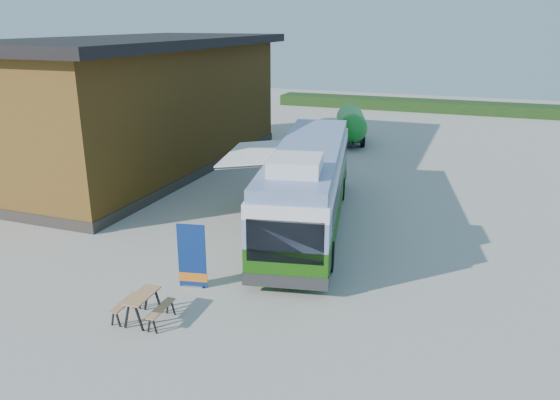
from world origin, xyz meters
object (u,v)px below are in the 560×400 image
at_px(bus, 308,183).
at_px(person_b, 284,157).
at_px(person_a, 281,164).
at_px(picnic_table, 142,301).
at_px(banner, 192,262).
at_px(slurry_tanker, 351,123).

relative_size(bus, person_b, 7.65).
height_order(person_a, person_b, person_a).
height_order(bus, picnic_table, bus).
height_order(bus, person_a, bus).
distance_m(banner, person_a, 12.92).
bearing_deg(person_b, person_a, 24.52).
relative_size(person_b, slurry_tanker, 0.27).
bearing_deg(banner, bus, 63.45).
bearing_deg(person_a, banner, -92.91).
bearing_deg(banner, slurry_tanker, 79.53).
xyz_separation_m(banner, slurry_tanker, (-0.46, 23.75, 0.51)).
relative_size(bus, person_a, 7.17).
relative_size(person_a, slurry_tanker, 0.29).
distance_m(banner, person_b, 14.93).
relative_size(banner, picnic_table, 1.46).
bearing_deg(bus, banner, -116.55).
distance_m(banner, slurry_tanker, 23.76).
xyz_separation_m(person_a, person_b, (-0.53, 1.96, -0.06)).
height_order(person_a, slurry_tanker, slurry_tanker).
relative_size(picnic_table, slurry_tanker, 0.24).
xyz_separation_m(banner, picnic_table, (-0.33, -2.37, -0.29)).
relative_size(banner, person_b, 1.27).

